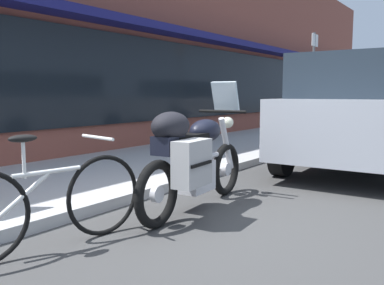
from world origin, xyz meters
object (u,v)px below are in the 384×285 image
object	(u,v)px
parked_bicycle	(48,203)
parking_sign_pole	(313,76)
parked_minivan	(371,111)
touring_motorcycle	(193,156)

from	to	relation	value
parked_bicycle	parking_sign_pole	bearing A→B (deg)	6.51
parked_minivan	touring_motorcycle	bearing A→B (deg)	167.34
parking_sign_pole	parked_minivan	bearing A→B (deg)	-147.60
touring_motorcycle	parked_minivan	xyz separation A→B (m)	(3.95, -0.89, 0.36)
parked_minivan	parking_sign_pole	distance (m)	4.27
parked_bicycle	parked_minivan	world-z (taller)	parked_minivan
touring_motorcycle	parked_minivan	world-z (taller)	parked_minivan
parked_bicycle	touring_motorcycle	bearing A→B (deg)	-12.21
parked_bicycle	parking_sign_pole	world-z (taller)	parking_sign_pole
touring_motorcycle	parked_bicycle	distance (m)	1.58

